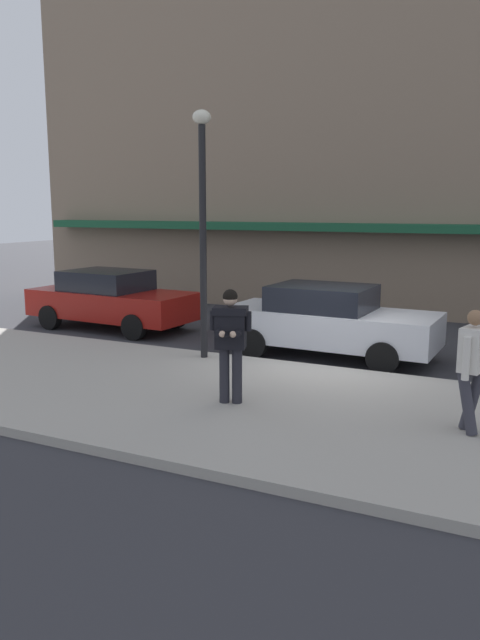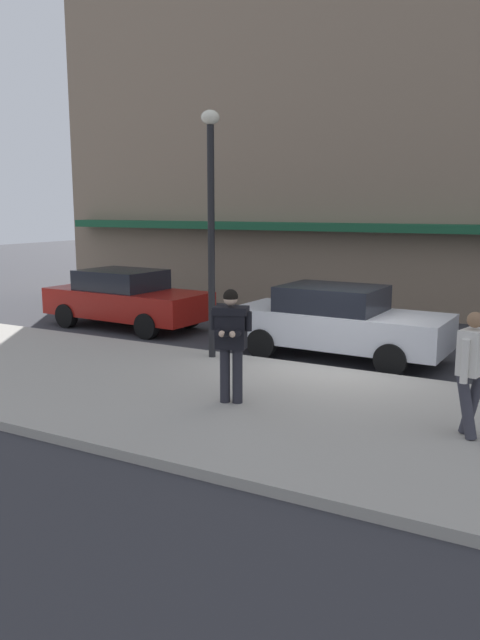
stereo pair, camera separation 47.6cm
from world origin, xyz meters
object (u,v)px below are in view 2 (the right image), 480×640
parked_sedan_near (126,298)px  man_texting_on_phone (231,333)px  street_lamp_post (211,209)px  pedestrian_in_light_coat (472,366)px  parked_sedan_mid (338,321)px

parked_sedan_near → man_texting_on_phone: size_ratio=2.54×
parked_sedan_near → man_texting_on_phone: 7.55m
parked_sedan_near → street_lamp_post: street_lamp_post is taller
pedestrian_in_light_coat → parked_sedan_mid: bearing=130.2°
street_lamp_post → parked_sedan_mid: bearing=39.3°
parked_sedan_mid → street_lamp_post: size_ratio=0.93×
parked_sedan_near → street_lamp_post: (4.05, -2.21, 2.35)m
parked_sedan_mid → street_lamp_post: 3.57m
parked_sedan_mid → man_texting_on_phone: (-0.22, -4.17, 0.46)m
parked_sedan_near → parked_sedan_mid: 6.15m
parked_sedan_near → parked_sedan_mid: (6.13, -0.51, 0.00)m
parked_sedan_near → parked_sedan_mid: bearing=-4.8°
parked_sedan_near → man_texting_on_phone: bearing=-38.4°
parked_sedan_mid → street_lamp_post: (-2.08, -1.70, 2.35)m
parked_sedan_near → pedestrian_in_light_coat: pedestrian_in_light_coat is taller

